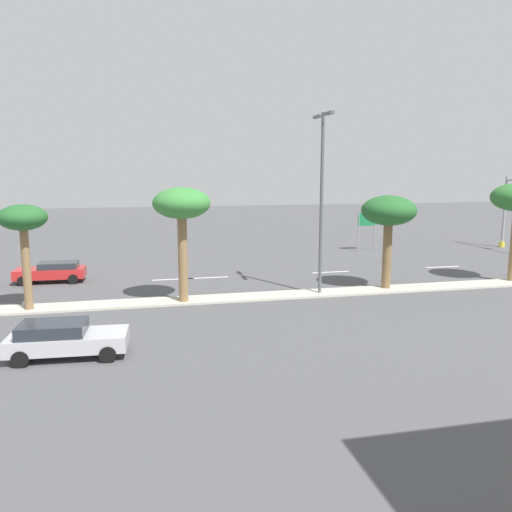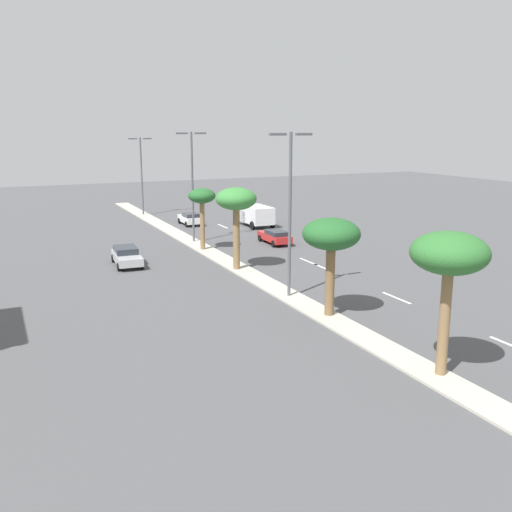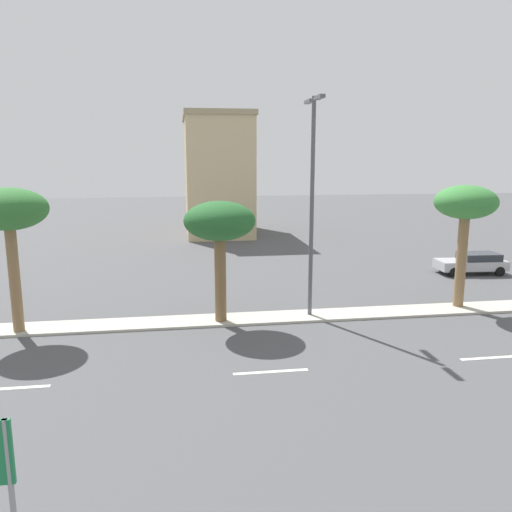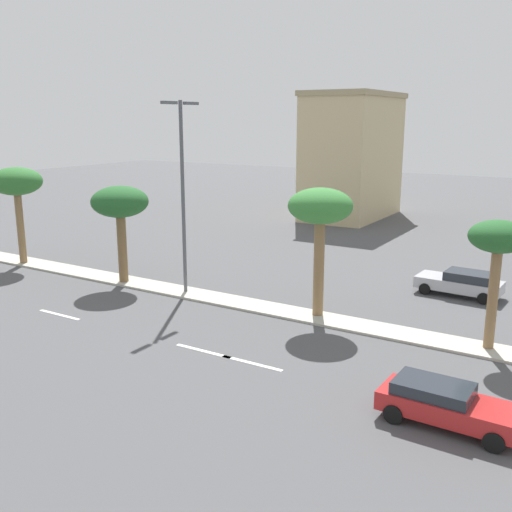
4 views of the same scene
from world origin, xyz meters
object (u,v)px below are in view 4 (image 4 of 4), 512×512
commercial_building (353,156)px  palm_tree_rear (498,242)px  palm_tree_left (16,184)px  sedan_red_trailing (446,404)px  palm_tree_near (120,204)px  sedan_silver_front (462,282)px  street_lamp_left (183,183)px  palm_tree_front (320,210)px

commercial_building → palm_tree_rear: (29.23, 18.31, -1.37)m
palm_tree_left → sedan_red_trailing: size_ratio=1.44×
palm_tree_near → sedan_silver_front: bearing=113.9°
palm_tree_rear → street_lamp_left: street_lamp_left is taller
commercial_building → palm_tree_near: 29.79m
commercial_building → palm_tree_left: (29.79, -11.27, -0.62)m
commercial_building → palm_tree_left: commercial_building is taller
commercial_building → sedan_red_trailing: 41.14m
palm_tree_rear → sedan_silver_front: palm_tree_rear is taller
commercial_building → palm_tree_front: 30.90m
street_lamp_left → palm_tree_near: bearing=-86.3°
palm_tree_rear → sedan_silver_front: 8.84m
sedan_silver_front → street_lamp_left: bearing=-60.3°
commercial_building → sedan_silver_front: 27.30m
palm_tree_near → palm_tree_front: (-0.56, 12.48, 0.58)m
palm_tree_front → street_lamp_left: bearing=-88.1°
palm_tree_front → sedan_red_trailing: size_ratio=1.42×
palm_tree_left → palm_tree_rear: 29.59m
palm_tree_left → sedan_red_trailing: palm_tree_left is taller
palm_tree_left → palm_tree_near: 9.10m
palm_tree_left → street_lamp_left: bearing=91.7°
palm_tree_left → palm_tree_front: 21.56m
palm_tree_front → palm_tree_rear: (0.11, 8.02, -0.65)m
palm_tree_left → sedan_silver_front: 28.36m
palm_tree_near → palm_tree_front: size_ratio=0.91×
commercial_building → street_lamp_left: size_ratio=1.16×
palm_tree_near → sedan_silver_front: palm_tree_near is taller
sedan_silver_front → palm_tree_rear: bearing=20.4°
street_lamp_left → sedan_silver_front: street_lamp_left is taller
palm_tree_near → sedan_red_trailing: palm_tree_near is taller
street_lamp_left → palm_tree_front: bearing=91.9°
palm_tree_left → palm_tree_rear: size_ratio=1.17×
street_lamp_left → palm_tree_rear: bearing=90.6°
palm_tree_left → palm_tree_near: (-0.11, 9.07, -0.69)m
sedan_red_trailing → palm_tree_front: bearing=-132.6°
street_lamp_left → sedan_silver_front: 16.25m
palm_tree_left → palm_tree_front: (-0.66, 21.55, -0.11)m
palm_tree_near → palm_tree_front: palm_tree_front is taller
sedan_silver_front → sedan_red_trailing: size_ratio=1.04×
sedan_red_trailing → palm_tree_near: bearing=-108.3°
palm_tree_left → palm_tree_near: size_ratio=1.12×
commercial_building → sedan_silver_front: bearing=35.5°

